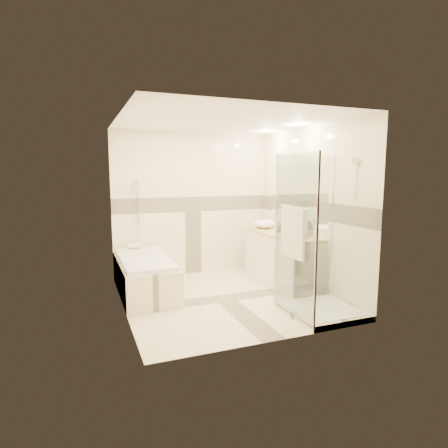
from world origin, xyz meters
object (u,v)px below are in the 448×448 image
object	(u,v)px
shower_enclosure	(312,276)
amenity_bottle_b	(280,227)
vanity	(282,259)
vessel_sink_near	(265,224)
vessel_sink_far	(294,232)
bathtub	(145,273)
amenity_bottle_a	(281,229)

from	to	relation	value
shower_enclosure	amenity_bottle_b	bearing A→B (deg)	78.29
vanity	vessel_sink_near	xyz separation A→B (m)	(-0.02, 0.57, 0.50)
shower_enclosure	vessel_sink_near	bearing A→B (deg)	81.56
shower_enclosure	vessel_sink_far	size ratio (longest dim) A/B	5.22
bathtub	vessel_sink_far	size ratio (longest dim) A/B	4.35
bathtub	vessel_sink_near	size ratio (longest dim) A/B	4.46
vanity	vessel_sink_near	world-z (taller)	vessel_sink_near
vanity	vessel_sink_far	bearing A→B (deg)	-92.93
vessel_sink_near	amenity_bottle_a	size ratio (longest dim) A/B	2.73
bathtub	vessel_sink_far	bearing A→B (deg)	-19.16
bathtub	shower_enclosure	world-z (taller)	shower_enclosure
bathtub	vessel_sink_near	bearing A→B (deg)	5.83
vessel_sink_near	bathtub	bearing A→B (deg)	-174.17
bathtub	shower_enclosure	bearing A→B (deg)	-41.10
vessel_sink_near	vessel_sink_far	distance (m)	0.96
vessel_sink_far	amenity_bottle_a	bearing A→B (deg)	90.00
vanity	shower_enclosure	size ratio (longest dim) A/B	0.79
bathtub	vessel_sink_near	distance (m)	2.23
vessel_sink_near	vessel_sink_far	xyz separation A→B (m)	(0.00, -0.96, 0.00)
shower_enclosure	amenity_bottle_b	distance (m)	1.41
vessel_sink_far	vanity	bearing A→B (deg)	87.07
bathtub	amenity_bottle_b	bearing A→B (deg)	-8.14
amenity_bottle_b	vessel_sink_far	bearing A→B (deg)	-90.00
bathtub	amenity_bottle_b	world-z (taller)	amenity_bottle_b
shower_enclosure	vanity	bearing A→B (deg)	77.03
vanity	amenity_bottle_a	size ratio (longest dim) A/B	11.61
shower_enclosure	bathtub	bearing A→B (deg)	138.90
amenity_bottle_b	amenity_bottle_a	bearing A→B (deg)	-90.00
shower_enclosure	vessel_sink_far	xyz separation A→B (m)	(0.27, 0.88, 0.42)
vessel_sink_near	amenity_bottle_b	bearing A→B (deg)	-90.00
bathtub	shower_enclosure	size ratio (longest dim) A/B	0.83
bathtub	vanity	bearing A→B (deg)	-9.25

